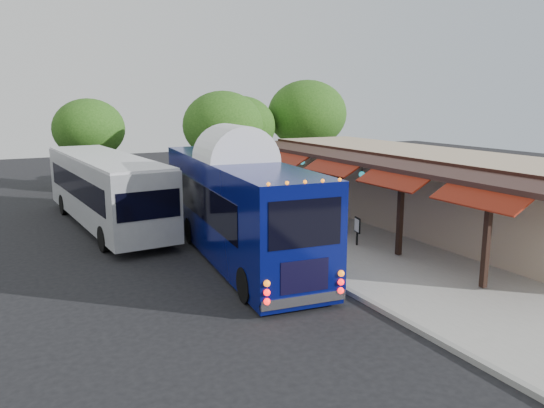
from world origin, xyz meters
TOP-DOWN VIEW (x-y plane):
  - ground at (0.00, 0.00)m, footprint 90.00×90.00m
  - sidewalk at (5.00, 4.00)m, footprint 10.00×40.00m
  - curb at (0.05, 4.00)m, footprint 0.20×40.00m
  - station_shelter at (8.38, 4.00)m, footprint 8.15×20.00m
  - coach_bus at (-1.45, 3.36)m, footprint 3.83×12.78m
  - city_bus at (-5.04, 10.74)m, footprint 3.75×12.81m
  - ped_a at (2.17, 3.59)m, footprint 0.82×0.68m
  - ped_b at (2.74, 4.94)m, footprint 0.96×0.86m
  - ped_c at (1.14, 2.51)m, footprint 0.98×0.56m
  - ped_d at (2.64, 6.82)m, footprint 1.19×0.70m
  - sign_board at (3.32, 2.01)m, footprint 0.16×0.52m
  - tree_left at (3.38, 16.59)m, footprint 5.10×5.10m
  - tree_mid at (5.64, 19.00)m, footprint 4.87×4.87m
  - tree_right at (10.84, 18.72)m, footprint 5.77×5.77m
  - tree_far at (-3.93, 22.45)m, footprint 4.74×4.74m

SIDE VIEW (x-z plane):
  - ground at x=0.00m, z-range 0.00..0.00m
  - sidewalk at x=5.00m, z-range 0.00..0.15m
  - curb at x=0.05m, z-range -0.01..0.15m
  - sign_board at x=3.32m, z-range 0.35..1.50m
  - ped_c at x=1.14m, z-range 0.15..1.73m
  - ped_b at x=2.74m, z-range 0.15..1.79m
  - ped_d at x=2.64m, z-range 0.15..1.99m
  - ped_a at x=2.17m, z-range 0.15..2.08m
  - station_shelter at x=8.38m, z-range 0.05..3.65m
  - city_bus at x=-5.04m, z-range 0.18..3.57m
  - coach_bus at x=-1.45m, z-range 0.15..4.18m
  - tree_far at x=-3.93m, z-range 1.01..7.07m
  - tree_mid at x=5.64m, z-range 1.04..7.28m
  - tree_left at x=3.38m, z-range 1.09..7.62m
  - tree_right at x=10.84m, z-range 1.23..8.61m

